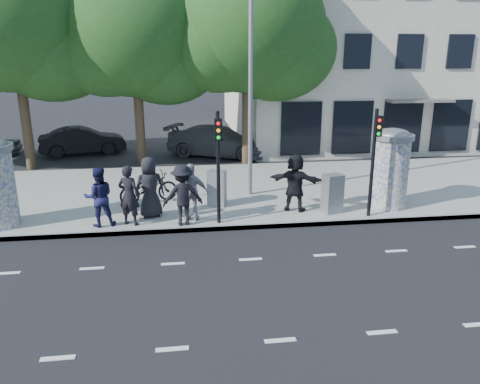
{
  "coord_description": "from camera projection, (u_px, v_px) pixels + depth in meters",
  "views": [
    {
      "loc": [
        -1.75,
        -9.6,
        5.17
      ],
      "look_at": [
        0.0,
        3.5,
        1.21
      ],
      "focal_mm": 35.0,
      "sensor_mm": 36.0,
      "label": 1
    }
  ],
  "objects": [
    {
      "name": "lane_dash_far",
      "position": [
        251.0,
        259.0,
        12.15
      ],
      "size": [
        32.0,
        0.12,
        0.01
      ],
      "primitive_type": "cube",
      "color": "silver",
      "rests_on": "ground"
    },
    {
      "name": "ped_a",
      "position": [
        150.0,
        187.0,
        14.62
      ],
      "size": [
        1.06,
        0.81,
        1.93
      ],
      "primitive_type": "imported",
      "rotation": [
        0.0,
        0.0,
        3.37
      ],
      "color": "black",
      "rests_on": "sidewalk"
    },
    {
      "name": "street_lamp",
      "position": [
        251.0,
        64.0,
        15.84
      ],
      "size": [
        0.25,
        0.93,
        8.0
      ],
      "color": "slate",
      "rests_on": "sidewalk"
    },
    {
      "name": "ad_column_right",
      "position": [
        390.0,
        166.0,
        15.5
      ],
      "size": [
        1.36,
        1.36,
        2.65
      ],
      "color": "beige",
      "rests_on": "sidewalk"
    },
    {
      "name": "curb",
      "position": [
        240.0,
        227.0,
        14.17
      ],
      "size": [
        40.0,
        0.1,
        0.16
      ],
      "primitive_type": "cube",
      "color": "slate",
      "rests_on": "ground"
    },
    {
      "name": "building",
      "position": [
        393.0,
        39.0,
        29.6
      ],
      "size": [
        20.3,
        15.85,
        12.0
      ],
      "color": "#ADA791",
      "rests_on": "ground"
    },
    {
      "name": "ped_c",
      "position": [
        99.0,
        197.0,
        13.86
      ],
      "size": [
        0.99,
        0.84,
        1.8
      ],
      "primitive_type": "imported",
      "rotation": [
        0.0,
        0.0,
        3.33
      ],
      "color": "#18183D",
      "rests_on": "sidewalk"
    },
    {
      "name": "traffic_pole_far",
      "position": [
        374.0,
        152.0,
        14.32
      ],
      "size": [
        0.22,
        0.31,
        3.4
      ],
      "color": "black",
      "rests_on": "sidewalk"
    },
    {
      "name": "cabinet_left",
      "position": [
        217.0,
        188.0,
        15.79
      ],
      "size": [
        0.7,
        0.6,
        1.23
      ],
      "primitive_type": "cube",
      "rotation": [
        0.0,
        0.0,
        -0.35
      ],
      "color": "gray",
      "rests_on": "sidewalk"
    },
    {
      "name": "sidewalk",
      "position": [
        226.0,
        191.0,
        17.92
      ],
      "size": [
        40.0,
        8.0,
        0.15
      ],
      "primitive_type": "cube",
      "color": "gray",
      "rests_on": "ground"
    },
    {
      "name": "bicycle",
      "position": [
        149.0,
        188.0,
        16.09
      ],
      "size": [
        1.38,
        2.16,
        1.07
      ],
      "primitive_type": "imported",
      "rotation": [
        0.0,
        0.0,
        1.92
      ],
      "color": "black",
      "rests_on": "sidewalk"
    },
    {
      "name": "tree_near_left",
      "position": [
        134.0,
        31.0,
        20.69
      ],
      "size": [
        6.8,
        6.8,
        8.97
      ],
      "color": "#38281C",
      "rests_on": "ground"
    },
    {
      "name": "ped_b",
      "position": [
        129.0,
        195.0,
        13.94
      ],
      "size": [
        0.79,
        0.67,
        1.84
      ],
      "primitive_type": "imported",
      "rotation": [
        0.0,
        0.0,
        2.74
      ],
      "color": "black",
      "rests_on": "sidewalk"
    },
    {
      "name": "lane_dash_near",
      "position": [
        280.0,
        340.0,
        8.73
      ],
      "size": [
        32.0,
        0.12,
        0.01
      ],
      "primitive_type": "cube",
      "color": "silver",
      "rests_on": "ground"
    },
    {
      "name": "car_right",
      "position": [
        218.0,
        141.0,
        24.08
      ],
      "size": [
        4.18,
        5.77,
        1.55
      ],
      "primitive_type": "imported",
      "rotation": [
        0.0,
        0.0,
        1.15
      ],
      "color": "#4C4D52",
      "rests_on": "ground"
    },
    {
      "name": "ped_e",
      "position": [
        192.0,
        192.0,
        14.3
      ],
      "size": [
        1.18,
        0.87,
        1.8
      ],
      "primitive_type": "imported",
      "rotation": [
        0.0,
        0.0,
        2.86
      ],
      "color": "#969598",
      "rests_on": "sidewalk"
    },
    {
      "name": "ground",
      "position": [
        260.0,
        285.0,
        10.82
      ],
      "size": [
        120.0,
        120.0,
        0.0
      ],
      "primitive_type": "plane",
      "color": "black",
      "rests_on": "ground"
    },
    {
      "name": "tree_center",
      "position": [
        247.0,
        25.0,
        20.88
      ],
      "size": [
        7.0,
        7.0,
        9.3
      ],
      "color": "#38281C",
      "rests_on": "ground"
    },
    {
      "name": "ped_d",
      "position": [
        183.0,
        195.0,
        13.95
      ],
      "size": [
        1.26,
        0.81,
        1.85
      ],
      "primitive_type": "imported",
      "rotation": [
        0.0,
        0.0,
        3.25
      ],
      "color": "black",
      "rests_on": "sidewalk"
    },
    {
      "name": "car_mid",
      "position": [
        83.0,
        141.0,
        24.56
      ],
      "size": [
        2.38,
        4.54,
        1.42
      ],
      "primitive_type": "imported",
      "rotation": [
        0.0,
        0.0,
        1.78
      ],
      "color": "black",
      "rests_on": "ground"
    },
    {
      "name": "ped_f",
      "position": [
        295.0,
        183.0,
        15.18
      ],
      "size": [
        1.88,
        1.32,
        1.91
      ],
      "primitive_type": "imported",
      "rotation": [
        0.0,
        0.0,
        2.71
      ],
      "color": "black",
      "rests_on": "sidewalk"
    },
    {
      "name": "traffic_pole_near",
      "position": [
        218.0,
        157.0,
        13.71
      ],
      "size": [
        0.22,
        0.31,
        3.4
      ],
      "color": "black",
      "rests_on": "sidewalk"
    },
    {
      "name": "cabinet_right",
      "position": [
        332.0,
        194.0,
        15.08
      ],
      "size": [
        0.72,
        0.61,
        1.27
      ],
      "primitive_type": "cube",
      "rotation": [
        0.0,
        0.0,
        0.32
      ],
      "color": "gray",
      "rests_on": "sidewalk"
    },
    {
      "name": "tree_mid_left",
      "position": [
        12.0,
        19.0,
        19.74
      ],
      "size": [
        7.2,
        7.2,
        9.57
      ],
      "color": "#38281C",
      "rests_on": "ground"
    }
  ]
}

